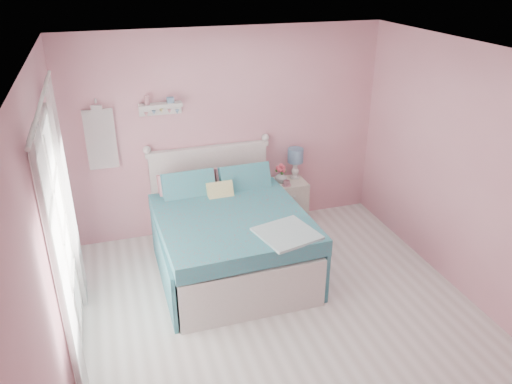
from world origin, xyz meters
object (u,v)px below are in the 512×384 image
bed (229,236)px  table_lamp (295,158)px  vase (281,177)px  nightstand (288,202)px  teacup (287,183)px

bed → table_lamp: bed is taller
table_lamp → vase: 0.32m
bed → table_lamp: size_ratio=4.93×
vase → nightstand: bearing=0.3°
bed → vase: size_ratio=12.47×
bed → teacup: 1.19m
nightstand → vase: bearing=-179.7°
bed → nightstand: bearing=35.3°
table_lamp → teacup: table_lamp is taller
teacup → table_lamp: bearing=46.3°
nightstand → vase: 0.41m
nightstand → bed: bearing=-143.0°
vase → teacup: 0.13m
nightstand → table_lamp: bearing=37.1°
table_lamp → teacup: (-0.20, -0.21, -0.25)m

